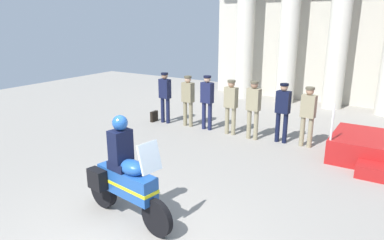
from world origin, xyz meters
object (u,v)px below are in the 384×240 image
at_px(officer_in_row_3, 231,103).
at_px(officer_in_row_6, 308,112).
at_px(officer_in_row_2, 207,98).
at_px(briefcase_on_ground, 154,116).
at_px(officer_in_row_0, 165,94).
at_px(officer_in_row_5, 283,108).
at_px(officer_in_row_1, 188,97).
at_px(officer_in_row_4, 253,105).
at_px(motorcycle_with_rider, 124,177).

distance_m(officer_in_row_3, officer_in_row_6, 2.27).
xyz_separation_m(officer_in_row_2, briefcase_on_ground, (-2.01, -0.17, -0.85)).
relative_size(officer_in_row_0, officer_in_row_3, 1.02).
bearing_deg(officer_in_row_5, officer_in_row_6, -174.04).
bearing_deg(officer_in_row_1, briefcase_on_ground, 12.00).
xyz_separation_m(officer_in_row_4, briefcase_on_ground, (-3.62, -0.05, -0.84)).
bearing_deg(motorcycle_with_rider, officer_in_row_1, 120.36).
relative_size(officer_in_row_1, briefcase_on_ground, 4.65).
bearing_deg(officer_in_row_5, officer_in_row_0, 7.09).
xyz_separation_m(officer_in_row_3, briefcase_on_ground, (-2.86, -0.12, -0.81)).
xyz_separation_m(officer_in_row_6, motorcycle_with_rider, (-1.72, -5.41, -0.20)).
bearing_deg(officer_in_row_1, motorcycle_with_rider, 116.69).
bearing_deg(motorcycle_with_rider, officer_in_row_0, 128.30).
height_order(officer_in_row_1, officer_in_row_3, officer_in_row_3).
distance_m(officer_in_row_0, briefcase_on_ground, 0.94).
distance_m(officer_in_row_0, officer_in_row_5, 4.01).
bearing_deg(officer_in_row_4, officer_in_row_1, 2.41).
height_order(officer_in_row_2, officer_in_row_3, officer_in_row_2).
height_order(officer_in_row_0, officer_in_row_2, officer_in_row_2).
bearing_deg(officer_in_row_5, officer_in_row_3, 8.59).
xyz_separation_m(officer_in_row_0, motorcycle_with_rider, (2.99, -5.26, -0.22)).
bearing_deg(briefcase_on_ground, officer_in_row_5, 2.85).
distance_m(officer_in_row_5, motorcycle_with_rider, 5.50).
height_order(officer_in_row_1, motorcycle_with_rider, motorcycle_with_rider).
height_order(officer_in_row_5, briefcase_on_ground, officer_in_row_5).
relative_size(officer_in_row_0, officer_in_row_4, 0.99).
relative_size(officer_in_row_2, officer_in_row_6, 1.04).
height_order(officer_in_row_2, officer_in_row_5, officer_in_row_2).
bearing_deg(officer_in_row_4, motorcycle_with_rider, 92.80).
relative_size(officer_in_row_6, motorcycle_with_rider, 0.81).
height_order(officer_in_row_1, officer_in_row_6, officer_in_row_6).
distance_m(officer_in_row_0, motorcycle_with_rider, 6.05).
distance_m(officer_in_row_5, briefcase_on_ground, 4.52).
bearing_deg(officer_in_row_6, officer_in_row_0, 6.92).
xyz_separation_m(officer_in_row_5, motorcycle_with_rider, (-1.02, -5.40, -0.22)).
xyz_separation_m(officer_in_row_4, motorcycle_with_rider, (-0.21, -5.23, -0.23)).
relative_size(officer_in_row_0, officer_in_row_6, 1.02).
distance_m(officer_in_row_6, motorcycle_with_rider, 5.68).
bearing_deg(officer_in_row_0, briefcase_on_ground, 15.50).
xyz_separation_m(officer_in_row_3, officer_in_row_5, (1.57, 0.10, 0.02)).
xyz_separation_m(officer_in_row_1, briefcase_on_ground, (-1.30, -0.16, -0.81)).
xyz_separation_m(officer_in_row_2, officer_in_row_5, (2.42, 0.06, -0.01)).
distance_m(officer_in_row_2, briefcase_on_ground, 2.19).
height_order(officer_in_row_3, officer_in_row_5, officer_in_row_5).
xyz_separation_m(officer_in_row_6, briefcase_on_ground, (-5.14, -0.23, -0.81)).
bearing_deg(officer_in_row_1, officer_in_row_4, -177.59).
bearing_deg(officer_in_row_2, briefcase_on_ground, 9.76).
height_order(officer_in_row_3, officer_in_row_4, officer_in_row_4).
bearing_deg(motorcycle_with_rider, briefcase_on_ground, 132.12).
bearing_deg(officer_in_row_0, motorcycle_with_rider, 124.64).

